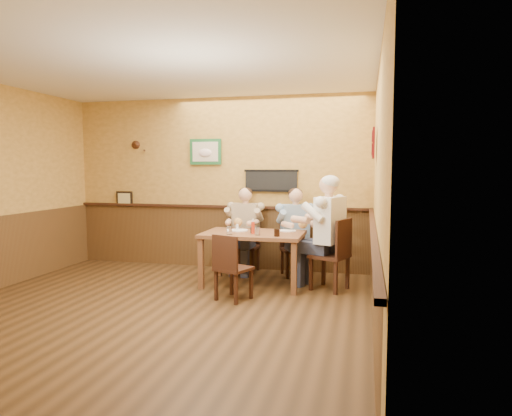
{
  "coord_description": "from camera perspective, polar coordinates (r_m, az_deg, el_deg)",
  "views": [
    {
      "loc": [
        2.39,
        -4.68,
        1.66
      ],
      "look_at": [
        0.91,
        1.43,
        1.1
      ],
      "focal_mm": 32.0,
      "sensor_mm": 36.0,
      "label": 1
    }
  ],
  "objects": [
    {
      "name": "dining_table",
      "position": [
        6.43,
        -0.33,
        -3.88
      ],
      "size": [
        1.4,
        0.9,
        0.75
      ],
      "color": "brown",
      "rests_on": "ground"
    },
    {
      "name": "pepper_shaker",
      "position": [
        6.34,
        -0.56,
        -2.79
      ],
      "size": [
        0.03,
        0.03,
        0.08
      ],
      "primitive_type": "cylinder",
      "rotation": [
        0.0,
        0.0,
        -0.01
      ],
      "color": "black",
      "rests_on": "dining_table"
    },
    {
      "name": "chair_right_end",
      "position": [
        6.29,
        9.19,
        -5.71
      ],
      "size": [
        0.59,
        0.59,
        0.98
      ],
      "primitive_type": null,
      "rotation": [
        0.0,
        0.0,
        -1.96
      ],
      "color": "#3B1F12",
      "rests_on": "ground"
    },
    {
      "name": "diner_tan_shirt",
      "position": [
        7.25,
        -1.28,
        -3.3
      ],
      "size": [
        0.57,
        0.57,
        1.21
      ],
      "primitive_type": null,
      "rotation": [
        0.0,
        0.0,
        -0.03
      ],
      "color": "tan",
      "rests_on": "ground"
    },
    {
      "name": "chair_near_side",
      "position": [
        5.76,
        -2.81,
        -7.36
      ],
      "size": [
        0.5,
        0.5,
        0.84
      ],
      "primitive_type": null,
      "rotation": [
        0.0,
        0.0,
        2.77
      ],
      "color": "#3B1F12",
      "rests_on": "ground"
    },
    {
      "name": "chair_back_right",
      "position": [
        7.04,
        4.87,
        -5.05
      ],
      "size": [
        0.52,
        0.52,
        0.85
      ],
      "primitive_type": null,
      "rotation": [
        0.0,
        0.0,
        0.43
      ],
      "color": "#3B1F12",
      "rests_on": "ground"
    },
    {
      "name": "room",
      "position": [
        5.35,
        -11.31,
        5.28
      ],
      "size": [
        5.02,
        5.03,
        2.81
      ],
      "color": "#372310",
      "rests_on": "ground"
    },
    {
      "name": "plate_far_left",
      "position": [
        6.58,
        -2.14,
        -2.8
      ],
      "size": [
        0.34,
        0.34,
        0.02
      ],
      "primitive_type": "cylinder",
      "rotation": [
        0.0,
        0.0,
        0.39
      ],
      "color": "white",
      "rests_on": "dining_table"
    },
    {
      "name": "water_glass_mid",
      "position": [
        6.17,
        0.19,
        -2.9
      ],
      "size": [
        0.09,
        0.09,
        0.11
      ],
      "primitive_type": "cylinder",
      "rotation": [
        0.0,
        0.0,
        0.26
      ],
      "color": "silver",
      "rests_on": "dining_table"
    },
    {
      "name": "diner_white_elder",
      "position": [
        6.25,
        9.22,
        -3.83
      ],
      "size": [
        0.84,
        0.84,
        1.4
      ],
      "primitive_type": null,
      "rotation": [
        0.0,
        0.0,
        -1.96
      ],
      "color": "white",
      "rests_on": "ground"
    },
    {
      "name": "plate_far_right",
      "position": [
        6.56,
        4.02,
        -2.84
      ],
      "size": [
        0.31,
        0.31,
        0.02
      ],
      "primitive_type": "cylinder",
      "rotation": [
        0.0,
        0.0,
        -0.41
      ],
      "color": "white",
      "rests_on": "dining_table"
    },
    {
      "name": "salt_shaker",
      "position": [
        6.57,
        -2.35,
        -2.45
      ],
      "size": [
        0.05,
        0.05,
        0.1
      ],
      "primitive_type": "cylinder",
      "rotation": [
        0.0,
        0.0,
        0.43
      ],
      "color": "silver",
      "rests_on": "dining_table"
    },
    {
      "name": "cola_tumbler",
      "position": [
        6.05,
        2.63,
        -3.1
      ],
      "size": [
        0.08,
        0.08,
        0.1
      ],
      "primitive_type": "cylinder",
      "rotation": [
        0.0,
        0.0,
        0.11
      ],
      "color": "black",
      "rests_on": "dining_table"
    },
    {
      "name": "chair_back_left",
      "position": [
        7.28,
        -1.27,
        -4.71
      ],
      "size": [
        0.4,
        0.4,
        0.85
      ],
      "primitive_type": null,
      "rotation": [
        0.0,
        0.0,
        -0.03
      ],
      "color": "#3B1F12",
      "rests_on": "ground"
    },
    {
      "name": "diner_blue_polo",
      "position": [
        7.01,
        4.88,
        -3.59
      ],
      "size": [
        0.74,
        0.74,
        1.21
      ],
      "primitive_type": null,
      "rotation": [
        0.0,
        0.0,
        0.43
      ],
      "color": "#7C9ABA",
      "rests_on": "ground"
    },
    {
      "name": "hot_sauce_bottle",
      "position": [
        6.27,
        -0.38,
        -2.4
      ],
      "size": [
        0.06,
        0.06,
        0.19
      ],
      "primitive_type": "cylinder",
      "rotation": [
        0.0,
        0.0,
        -0.24
      ],
      "color": "red",
      "rests_on": "dining_table"
    },
    {
      "name": "water_glass_left",
      "position": [
        6.22,
        -3.36,
        -2.81
      ],
      "size": [
        0.08,
        0.08,
        0.11
      ],
      "primitive_type": "cylinder",
      "rotation": [
        0.0,
        0.0,
        -0.03
      ],
      "color": "white",
      "rests_on": "dining_table"
    }
  ]
}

